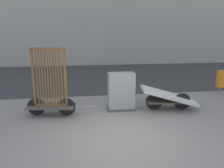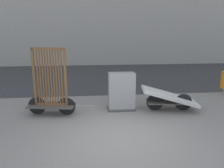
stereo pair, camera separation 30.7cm
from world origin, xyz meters
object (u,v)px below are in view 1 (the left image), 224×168
Objects in this scene: utility_cabinet at (121,93)px; trash_bin at (221,79)px; bike_cart_with_mattress at (169,97)px; bike_cart_with_bedframe at (51,93)px.

trash_bin is (4.81, 1.47, 0.03)m from utility_cabinet.
utility_cabinet is at bearing 178.59° from bike_cart_with_mattress.
bike_cart_with_mattress is 2.39× the size of trash_bin.
trash_bin is at bearing 17.02° from utility_cabinet.
bike_cart_with_bedframe reaches higher than trash_bin.
bike_cart_with_mattress is at bearing -8.21° from utility_cabinet.
bike_cart_with_mattress is at bearing 8.60° from bike_cart_with_bedframe.
bike_cart_with_mattress is 3.58m from trash_bin.
utility_cabinet is at bearing -162.98° from trash_bin.
bike_cart_with_mattress is 1.85× the size of utility_cabinet.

